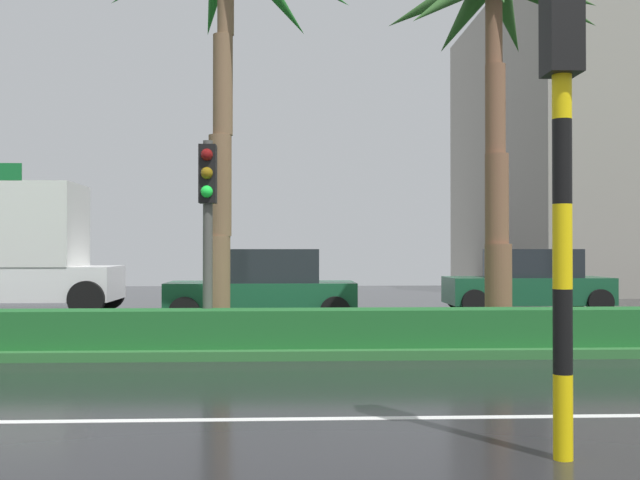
{
  "coord_description": "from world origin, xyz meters",
  "views": [
    {
      "loc": [
        4.47,
        -5.8,
        1.73
      ],
      "look_at": [
        5.15,
        9.2,
        1.9
      ],
      "focal_mm": 43.15,
      "sensor_mm": 36.0,
      "label": 1
    }
  ],
  "objects_px": {
    "traffic_signal_foreground": "(561,109)",
    "car_in_traffic_second": "(264,288)",
    "traffic_signal_median_right": "(208,204)",
    "palm_tree_centre_right": "(494,28)",
    "car_in_traffic_third": "(528,282)"
  },
  "relations": [
    {
      "from": "palm_tree_centre_right",
      "to": "traffic_signal_median_right",
      "type": "bearing_deg",
      "value": -164.12
    },
    {
      "from": "traffic_signal_foreground",
      "to": "car_in_traffic_second",
      "type": "relative_size",
      "value": 0.97
    },
    {
      "from": "palm_tree_centre_right",
      "to": "traffic_signal_median_right",
      "type": "distance_m",
      "value": 6.36
    },
    {
      "from": "traffic_signal_foreground",
      "to": "car_in_traffic_third",
      "type": "distance_m",
      "value": 15.05
    },
    {
      "from": "palm_tree_centre_right",
      "to": "traffic_signal_median_right",
      "type": "relative_size",
      "value": 2.15
    },
    {
      "from": "traffic_signal_foreground",
      "to": "palm_tree_centre_right",
      "type": "bearing_deg",
      "value": -101.52
    },
    {
      "from": "traffic_signal_median_right",
      "to": "palm_tree_centre_right",
      "type": "bearing_deg",
      "value": 15.88
    },
    {
      "from": "palm_tree_centre_right",
      "to": "car_in_traffic_second",
      "type": "height_order",
      "value": "palm_tree_centre_right"
    },
    {
      "from": "palm_tree_centre_right",
      "to": "car_in_traffic_third",
      "type": "xyz_separation_m",
      "value": [
        2.69,
        6.37,
        -5.04
      ]
    },
    {
      "from": "palm_tree_centre_right",
      "to": "traffic_signal_foreground",
      "type": "height_order",
      "value": "palm_tree_centre_right"
    },
    {
      "from": "traffic_signal_median_right",
      "to": "car_in_traffic_third",
      "type": "xyz_separation_m",
      "value": [
        7.85,
        7.83,
        -1.64
      ]
    },
    {
      "from": "traffic_signal_median_right",
      "to": "car_in_traffic_second",
      "type": "distance_m",
      "value": 5.43
    },
    {
      "from": "traffic_signal_median_right",
      "to": "car_in_traffic_second",
      "type": "bearing_deg",
      "value": 81.41
    },
    {
      "from": "traffic_signal_foreground",
      "to": "car_in_traffic_third",
      "type": "xyz_separation_m",
      "value": [
        4.3,
        14.27,
        -2.05
      ]
    },
    {
      "from": "traffic_signal_median_right",
      "to": "traffic_signal_foreground",
      "type": "bearing_deg",
      "value": -61.14
    }
  ]
}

